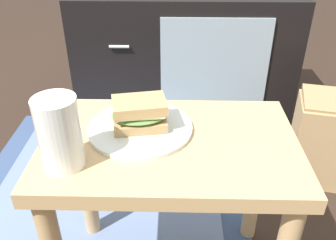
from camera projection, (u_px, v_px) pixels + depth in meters
The scene contains 7 objects.
side_table at pixel (170, 172), 0.83m from camera, with size 0.56×0.36×0.46m.
tv_cabinet at pixel (184, 54), 1.68m from camera, with size 0.96×0.46×0.58m.
area_rug at pixel (112, 173), 1.39m from camera, with size 0.97×0.84×0.01m.
plate at pixel (140, 128), 0.81m from camera, with size 0.24×0.24×0.01m, color silver.
sandwich_front at pixel (140, 114), 0.79m from camera, with size 0.14×0.11×0.07m.
beer_glass at pixel (60, 135), 0.68m from camera, with size 0.08×0.08×0.15m.
paper_bag at pixel (323, 140), 1.30m from camera, with size 0.24×0.22×0.34m.
Camera 1 is at (0.01, -0.65, 0.91)m, focal length 38.45 mm.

